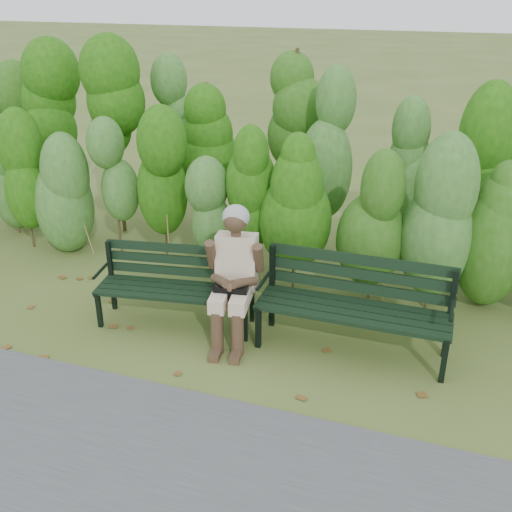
% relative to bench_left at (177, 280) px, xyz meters
% --- Properties ---
extents(ground, '(80.00, 80.00, 0.00)m').
position_rel_bench_left_xyz_m(ground, '(0.77, -0.12, -0.47)').
color(ground, '#4C5C22').
extents(footpath, '(60.00, 2.50, 0.01)m').
position_rel_bench_left_xyz_m(footpath, '(0.77, -2.32, -0.46)').
color(footpath, '#474749').
rests_on(footpath, ground).
extents(hedge_band, '(11.04, 1.67, 2.42)m').
position_rel_bench_left_xyz_m(hedge_band, '(0.77, 1.74, 0.79)').
color(hedge_band, '#47381E').
rests_on(hedge_band, ground).
extents(leaf_litter, '(5.79, 2.29, 0.01)m').
position_rel_bench_left_xyz_m(leaf_litter, '(0.78, -0.19, -0.46)').
color(leaf_litter, brown).
rests_on(leaf_litter, ground).
extents(bench_left, '(1.64, 0.75, 0.79)m').
position_rel_bench_left_xyz_m(bench_left, '(0.00, 0.00, 0.00)').
color(bench_left, black).
rests_on(bench_left, ground).
extents(bench_right, '(1.79, 0.59, 0.90)m').
position_rel_bench_left_xyz_m(bench_right, '(1.80, 0.09, 0.06)').
color(bench_right, black).
rests_on(bench_right, ground).
extents(seated_woman, '(0.59, 0.86, 1.33)m').
position_rel_bench_left_xyz_m(seated_woman, '(0.65, -0.07, 0.26)').
color(seated_woman, beige).
rests_on(seated_woman, ground).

